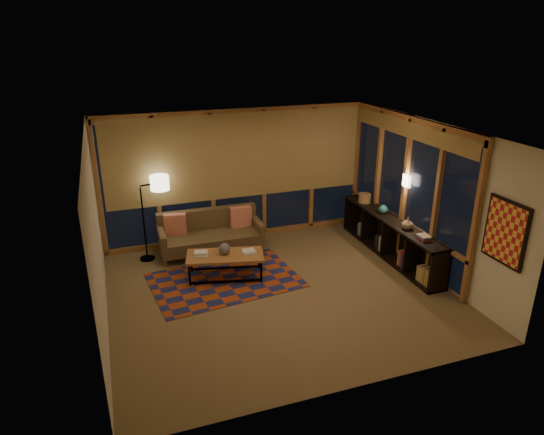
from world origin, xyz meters
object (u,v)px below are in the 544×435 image
object	(u,v)px
sofa	(211,234)
floor_lamp	(144,220)
bookshelf	(390,238)
coffee_table	(225,266)

from	to	relation	value
sofa	floor_lamp	bearing A→B (deg)	174.59
bookshelf	sofa	bearing A→B (deg)	158.48
sofa	coffee_table	world-z (taller)	sofa
floor_lamp	bookshelf	xyz separation A→B (m)	(4.45, -1.40, -0.42)
coffee_table	floor_lamp	xyz separation A→B (m)	(-1.24, 1.21, 0.58)
sofa	bookshelf	size ratio (longest dim) A/B	0.65
bookshelf	coffee_table	bearing A→B (deg)	176.65
sofa	coffee_table	size ratio (longest dim) A/B	1.47
coffee_table	bookshelf	bearing A→B (deg)	9.88
floor_lamp	bookshelf	size ratio (longest dim) A/B	0.53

